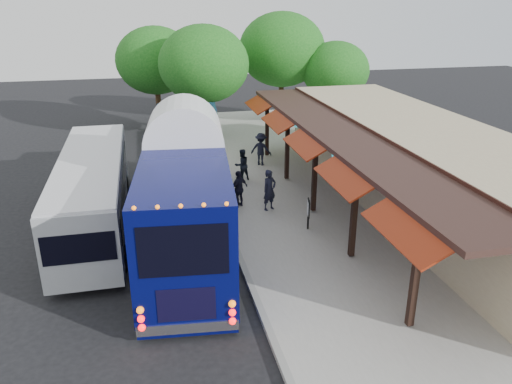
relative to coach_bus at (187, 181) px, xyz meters
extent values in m
plane|color=black|center=(1.45, -3.20, -2.21)|extent=(90.00, 90.00, 0.00)
cube|color=#9E9B93|center=(6.45, 0.80, -2.14)|extent=(10.00, 40.00, 0.15)
cube|color=gray|center=(1.50, 0.80, -2.14)|extent=(0.20, 40.00, 0.16)
cube|color=tan|center=(9.95, 0.80, -0.41)|extent=(5.00, 20.00, 3.60)
cube|color=black|center=(7.43, 0.80, 1.09)|extent=(0.06, 20.00, 0.60)
cube|color=#331E19|center=(6.35, 0.80, 1.19)|extent=(2.60, 20.00, 0.18)
cube|color=black|center=(5.23, -7.20, -0.41)|extent=(0.18, 0.18, 3.16)
cube|color=maroon|center=(4.80, -7.20, 0.94)|extent=(1.00, 3.20, 0.57)
cube|color=black|center=(5.23, -3.20, -0.41)|extent=(0.18, 0.18, 3.16)
cube|color=maroon|center=(4.80, -3.20, 0.94)|extent=(1.00, 3.20, 0.57)
cube|color=black|center=(5.23, 0.80, -0.41)|extent=(0.18, 0.18, 3.16)
cube|color=maroon|center=(4.80, 0.80, 0.94)|extent=(1.00, 3.20, 0.57)
cube|color=black|center=(5.23, 4.80, -0.41)|extent=(0.18, 0.18, 3.16)
cube|color=maroon|center=(4.80, 4.80, 0.94)|extent=(1.00, 3.20, 0.57)
cube|color=black|center=(5.23, 8.80, -0.41)|extent=(0.18, 0.18, 3.16)
cube|color=maroon|center=(4.80, 8.80, 0.94)|extent=(1.00, 3.20, 0.57)
sphere|color=#166F7D|center=(5.65, -5.20, 0.67)|extent=(0.26, 0.26, 0.26)
sphere|color=#166F7D|center=(5.65, -0.20, 0.67)|extent=(0.26, 0.26, 0.26)
sphere|color=#166F7D|center=(5.65, 4.80, 0.67)|extent=(0.26, 0.26, 0.26)
cube|color=#060B50|center=(0.00, 0.01, -0.05)|extent=(4.02, 13.00, 3.36)
cube|color=#060B50|center=(0.00, 0.01, -1.89)|extent=(3.95, 12.87, 0.37)
ellipsoid|color=white|center=(0.00, 0.01, 1.61)|extent=(3.99, 12.75, 0.60)
cube|color=black|center=(0.00, -6.39, 0.51)|extent=(2.22, 0.26, 1.39)
cube|color=silver|center=(0.00, -6.32, -1.76)|extent=(2.67, 0.47, 0.30)
sphere|color=#FF0C0C|center=(-1.17, -6.41, -1.49)|extent=(0.19, 0.19, 0.19)
sphere|color=#FF0C0C|center=(1.17, -6.41, -1.49)|extent=(0.19, 0.19, 0.19)
cylinder|color=black|center=(-1.23, -4.85, -1.66)|extent=(0.43, 1.14, 1.11)
cylinder|color=black|center=(1.23, -4.85, -1.66)|extent=(0.43, 1.14, 1.11)
cylinder|color=black|center=(-1.23, 4.11, -1.66)|extent=(0.43, 1.14, 1.11)
cylinder|color=black|center=(1.23, 4.11, -1.66)|extent=(0.43, 1.14, 1.11)
cube|color=#989BA0|center=(-3.48, 1.60, -0.66)|extent=(2.34, 10.64, 2.45)
cube|color=black|center=(-4.65, 1.60, -0.45)|extent=(0.05, 9.04, 0.93)
cube|color=black|center=(-2.32, 1.60, -0.45)|extent=(0.05, 9.04, 0.93)
cube|color=silver|center=(-3.48, 1.60, 0.60)|extent=(2.29, 10.43, 0.09)
cylinder|color=black|center=(-4.55, -2.12, -1.77)|extent=(0.26, 0.89, 0.89)
cylinder|color=black|center=(-2.42, -2.12, -1.77)|extent=(0.26, 0.89, 0.89)
cylinder|color=black|center=(-4.55, 4.79, -1.77)|extent=(0.26, 0.89, 0.89)
cylinder|color=black|center=(-2.42, 4.79, -1.77)|extent=(0.26, 0.89, 0.89)
imported|color=black|center=(3.51, 1.44, -1.19)|extent=(0.75, 0.65, 1.74)
imported|color=black|center=(3.10, 5.27, -1.28)|extent=(0.91, 0.80, 1.56)
imported|color=black|center=(2.34, 2.05, -1.26)|extent=(1.00, 0.84, 1.60)
imported|color=black|center=(4.55, 7.39, -1.19)|extent=(1.29, 1.12, 1.73)
cube|color=black|center=(4.49, -0.74, -1.46)|extent=(0.08, 0.08, 1.20)
cube|color=black|center=(4.49, -0.74, -1.19)|extent=(0.17, 0.54, 0.66)
cube|color=white|center=(4.46, -0.74, -1.19)|extent=(0.11, 0.45, 0.55)
cylinder|color=#382314|center=(2.46, 13.70, -0.61)|extent=(0.36, 0.36, 3.20)
ellipsoid|color=#155615|center=(2.46, 13.70, 2.51)|extent=(5.52, 5.52, 4.69)
cylinder|color=#382314|center=(8.36, 17.22, -0.48)|extent=(0.36, 0.36, 3.47)
ellipsoid|color=#155615|center=(8.36, 17.22, 2.91)|extent=(5.99, 5.99, 5.09)
cylinder|color=#382314|center=(11.54, 15.05, -0.89)|extent=(0.36, 0.36, 2.64)
ellipsoid|color=#155615|center=(11.54, 15.05, 1.68)|extent=(4.55, 4.55, 3.87)
cylinder|color=#382314|center=(-0.29, 17.86, -0.68)|extent=(0.36, 0.36, 3.07)
ellipsoid|color=#155615|center=(-0.29, 17.86, 2.33)|extent=(5.30, 5.30, 4.51)
camera|label=1|loc=(-1.32, -17.28, 6.28)|focal=35.00mm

